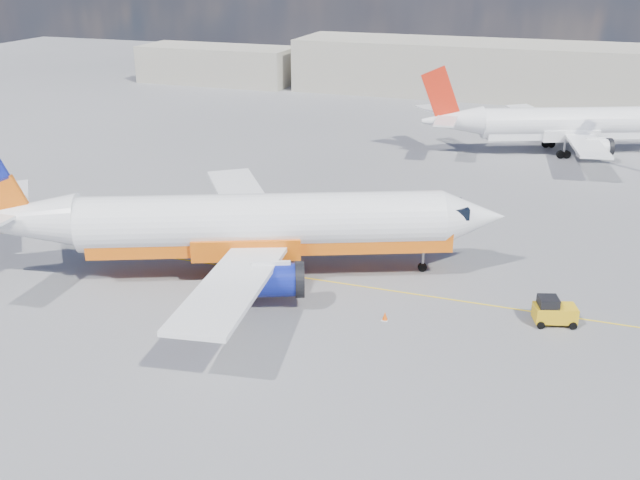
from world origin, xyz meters
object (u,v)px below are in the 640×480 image
(main_jet, at_px, (246,225))
(second_jet, at_px, (567,124))
(gse_tug, at_px, (554,311))
(traffic_cone, at_px, (385,316))

(main_jet, distance_m, second_jet, 45.70)
(gse_tug, distance_m, traffic_cone, 10.11)
(main_jet, height_order, gse_tug, main_jet)
(main_jet, xyz_separation_m, traffic_cone, (10.62, -3.19, -3.47))
(gse_tug, bearing_deg, traffic_cone, 179.57)
(main_jet, height_order, second_jet, main_jet)
(traffic_cone, bearing_deg, second_jet, 78.22)
(traffic_cone, bearing_deg, gse_tug, 16.62)
(main_jet, bearing_deg, gse_tug, -23.14)
(traffic_cone, bearing_deg, main_jet, 163.30)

